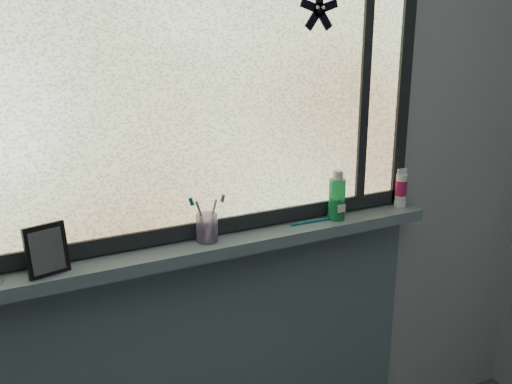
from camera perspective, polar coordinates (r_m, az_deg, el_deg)
The scene contains 13 objects.
wall_back at distance 1.81m, azimuth -5.42°, elevation 2.71°, with size 3.00×0.01×2.50m, color #9EA3A8.
windowsill at distance 1.82m, azimuth -4.30°, elevation -5.48°, with size 1.62×0.14×0.04m, color slate.
sill_apron at distance 2.11m, azimuth -4.65°, elevation -17.92°, with size 1.62×0.02×0.98m, color slate.
window_pane at distance 1.74m, azimuth -5.37°, elevation 11.54°, with size 1.50×0.01×1.00m, color silver.
frame_bottom at distance 1.84m, azimuth -4.93°, elevation -3.53°, with size 1.60×0.03×0.05m, color black.
frame_right at distance 2.15m, azimuth 14.58°, elevation 12.03°, with size 0.05×0.03×1.10m, color black.
frame_mullion at distance 2.04m, azimuth 10.82°, elevation 12.05°, with size 0.04×0.03×1.00m, color black.
starfish_sticker at distance 1.91m, azimuth 6.33°, elevation 17.66°, with size 0.15×0.02×0.15m, color black, non-canonical shape.
vanity_mirror at distance 1.65m, azimuth -20.22°, elevation -5.45°, with size 0.11×0.06×0.14m, color black.
toothbrush_cup at distance 1.79m, azimuth -4.92°, elevation -3.59°, with size 0.07×0.07×0.09m, color #CBAEE7.
toothbrush_lying at distance 1.97m, azimuth 5.57°, elevation -2.89°, with size 0.20×0.02×0.01m, color #0C5D71, non-canonical shape.
mouthwash_bottle at distance 1.99m, azimuth 8.11°, elevation -0.32°, with size 0.06×0.06×0.14m, color #21AB5A.
cream_tube at distance 2.19m, azimuth 14.32°, elevation 0.57°, with size 0.04×0.04×0.10m, color silver.
Camera 1 is at (-0.66, -0.32, 1.68)m, focal length 40.00 mm.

